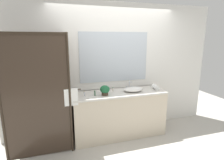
{
  "coord_description": "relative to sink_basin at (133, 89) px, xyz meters",
  "views": [
    {
      "loc": [
        -1.12,
        -3.14,
        1.89
      ],
      "look_at": [
        -0.15,
        0.0,
        1.15
      ],
      "focal_mm": 28.89,
      "sensor_mm": 36.0,
      "label": 1
    }
  ],
  "objects": [
    {
      "name": "vanity_cabinet",
      "position": [
        -0.27,
        0.04,
        -0.49
      ],
      "size": [
        1.8,
        0.58,
        0.9
      ],
      "color": "beige",
      "rests_on": "ground_plane"
    },
    {
      "name": "rolled_towel_near_edge",
      "position": [
        0.49,
        -0.0,
        0.0
      ],
      "size": [
        0.12,
        0.19,
        0.1
      ],
      "primitive_type": "cylinder",
      "rotation": [
        1.57,
        0.0,
        -0.16
      ],
      "color": "white",
      "rests_on": "vanity_cabinet"
    },
    {
      "name": "ground_plane",
      "position": [
        -0.27,
        0.03,
        -0.94
      ],
      "size": [
        8.0,
        8.0,
        0.0
      ],
      "primitive_type": "plane",
      "color": "#B7B2A8"
    },
    {
      "name": "amenity_bottle_shampoo",
      "position": [
        -0.38,
        0.14,
        -0.01
      ],
      "size": [
        0.03,
        0.03,
        0.07
      ],
      "color": "silver",
      "rests_on": "vanity_cabinet"
    },
    {
      "name": "amenity_bottle_body_wash",
      "position": [
        -0.77,
        -0.04,
        0.0
      ],
      "size": [
        0.03,
        0.03,
        0.09
      ],
      "color": "#4C7056",
      "rests_on": "vanity_cabinet"
    },
    {
      "name": "faucet",
      "position": [
        -0.0,
        0.2,
        0.01
      ],
      "size": [
        0.17,
        0.15,
        0.17
      ],
      "color": "silver",
      "rests_on": "vanity_cabinet"
    },
    {
      "name": "potted_plant",
      "position": [
        -0.59,
        -0.07,
        0.06
      ],
      "size": [
        0.18,
        0.18,
        0.18
      ],
      "color": "#473828",
      "rests_on": "vanity_cabinet"
    },
    {
      "name": "wall_back_with_mirror",
      "position": [
        -0.27,
        0.38,
        0.36
      ],
      "size": [
        4.4,
        0.06,
        2.6
      ],
      "color": "silver",
      "rests_on": "ground_plane"
    },
    {
      "name": "amenity_bottle_conditioner",
      "position": [
        -0.96,
        -0.01,
        0.0
      ],
      "size": [
        0.02,
        0.02,
        0.1
      ],
      "color": "silver",
      "rests_on": "vanity_cabinet"
    },
    {
      "name": "sink_basin",
      "position": [
        0.0,
        0.0,
        0.0
      ],
      "size": [
        0.39,
        0.27,
        0.09
      ],
      "primitive_type": "ellipsoid",
      "color": "white",
      "rests_on": "vanity_cabinet"
    },
    {
      "name": "shower_enclosure",
      "position": [
        -1.55,
        -0.15,
        0.08
      ],
      "size": [
        1.2,
        0.59,
        2.0
      ],
      "color": "#2D2319",
      "rests_on": "ground_plane"
    }
  ]
}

